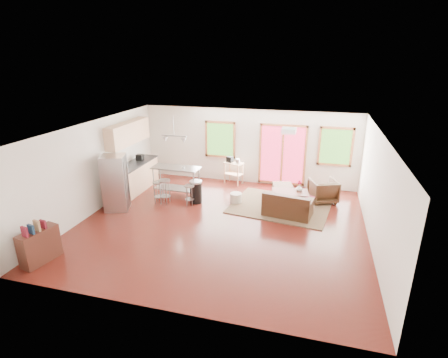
% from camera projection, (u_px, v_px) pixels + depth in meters
% --- Properties ---
extents(floor, '(7.50, 7.00, 0.02)m').
position_uv_depth(floor, '(221.00, 225.00, 9.41)').
color(floor, '#3E110C').
rests_on(floor, ground).
extents(ceiling, '(7.50, 7.00, 0.02)m').
position_uv_depth(ceiling, '(221.00, 129.00, 8.54)').
color(ceiling, white).
rests_on(ceiling, ground).
extents(back_wall, '(7.50, 0.02, 2.60)m').
position_uv_depth(back_wall, '(248.00, 147.00, 12.16)').
color(back_wall, silver).
rests_on(back_wall, ground).
extents(left_wall, '(0.02, 7.00, 2.60)m').
position_uv_depth(left_wall, '(94.00, 167.00, 9.91)').
color(left_wall, silver).
rests_on(left_wall, ground).
extents(right_wall, '(0.02, 7.00, 2.60)m').
position_uv_depth(right_wall, '(378.00, 193.00, 8.04)').
color(right_wall, silver).
rests_on(right_wall, ground).
extents(front_wall, '(7.50, 0.02, 2.60)m').
position_uv_depth(front_wall, '(164.00, 248.00, 5.78)').
color(front_wall, silver).
rests_on(front_wall, ground).
extents(window_left, '(1.10, 0.05, 1.30)m').
position_uv_depth(window_left, '(220.00, 140.00, 12.30)').
color(window_left, '#315C1E').
rests_on(window_left, back_wall).
extents(french_doors, '(1.60, 0.05, 2.10)m').
position_uv_depth(french_doors, '(282.00, 155.00, 11.89)').
color(french_doors, '#BD2748').
rests_on(french_doors, back_wall).
extents(window_right, '(1.10, 0.05, 1.30)m').
position_uv_depth(window_right, '(336.00, 147.00, 11.33)').
color(window_right, '#315C1E').
rests_on(window_right, back_wall).
extents(rug, '(3.10, 2.55, 0.03)m').
position_uv_depth(rug, '(280.00, 206.00, 10.50)').
color(rug, '#475C3C').
rests_on(rug, floor).
extents(loveseat, '(1.43, 0.95, 0.71)m').
position_uv_depth(loveseat, '(287.00, 207.00, 9.83)').
color(loveseat, '#321E11').
rests_on(loveseat, floor).
extents(coffee_table, '(1.15, 0.78, 0.43)m').
position_uv_depth(coffee_table, '(290.00, 193.00, 10.53)').
color(coffee_table, '#3E1D14').
rests_on(coffee_table, floor).
extents(armchair, '(0.98, 0.95, 0.79)m').
position_uv_depth(armchair, '(323.00, 190.00, 10.76)').
color(armchair, '#321E11').
rests_on(armchair, floor).
extents(ottoman, '(0.74, 0.74, 0.40)m').
position_uv_depth(ottoman, '(282.00, 190.00, 11.26)').
color(ottoman, '#321E11').
rests_on(ottoman, floor).
extents(pouf, '(0.37, 0.37, 0.31)m').
position_uv_depth(pouf, '(236.00, 198.00, 10.74)').
color(pouf, beige).
rests_on(pouf, floor).
extents(vase, '(0.25, 0.25, 0.34)m').
position_uv_depth(vase, '(299.00, 188.00, 10.57)').
color(vase, silver).
rests_on(vase, coffee_table).
extents(book, '(0.20, 0.11, 0.28)m').
position_uv_depth(book, '(307.00, 193.00, 10.13)').
color(book, maroon).
rests_on(book, coffee_table).
extents(cabinets, '(0.64, 2.24, 2.30)m').
position_uv_depth(cabinets, '(133.00, 164.00, 11.51)').
color(cabinets, '#DDA87F').
rests_on(cabinets, floor).
extents(refrigerator, '(0.82, 0.81, 1.64)m').
position_uv_depth(refrigerator, '(116.00, 183.00, 10.11)').
color(refrigerator, '#B7BABC').
rests_on(refrigerator, floor).
extents(island, '(1.54, 0.65, 0.96)m').
position_uv_depth(island, '(176.00, 176.00, 11.14)').
color(island, '#B7BABC').
rests_on(island, floor).
extents(cup, '(0.13, 0.12, 0.11)m').
position_uv_depth(cup, '(184.00, 167.00, 10.87)').
color(cup, white).
rests_on(cup, island).
extents(bar_stool_a, '(0.33, 0.33, 0.69)m').
position_uv_depth(bar_stool_a, '(158.00, 187.00, 10.62)').
color(bar_stool_a, '#B7BABC').
rests_on(bar_stool_a, floor).
extents(bar_stool_b, '(0.39, 0.39, 0.76)m').
position_uv_depth(bar_stool_b, '(165.00, 186.00, 10.59)').
color(bar_stool_b, '#B7BABC').
rests_on(bar_stool_b, floor).
extents(bar_stool_c, '(0.36, 0.36, 0.64)m').
position_uv_depth(bar_stool_c, '(189.00, 190.00, 10.48)').
color(bar_stool_c, '#B7BABC').
rests_on(bar_stool_c, floor).
extents(trash_can, '(0.40, 0.40, 0.70)m').
position_uv_depth(trash_can, '(196.00, 192.00, 10.71)').
color(trash_can, black).
rests_on(trash_can, floor).
extents(kitchen_cart, '(0.73, 0.59, 0.97)m').
position_uv_depth(kitchen_cart, '(233.00, 166.00, 12.21)').
color(kitchen_cart, '#DDA87F').
rests_on(kitchen_cart, floor).
extents(bookshelf, '(0.49, 0.90, 1.01)m').
position_uv_depth(bookshelf, '(39.00, 245.00, 7.61)').
color(bookshelf, '#3E1D14').
rests_on(bookshelf, floor).
extents(ceiling_flush, '(0.35, 0.35, 0.12)m').
position_uv_depth(ceiling_flush, '(289.00, 131.00, 8.71)').
color(ceiling_flush, white).
rests_on(ceiling_flush, ceiling).
extents(pendant_light, '(0.80, 0.18, 0.79)m').
position_uv_depth(pendant_light, '(174.00, 139.00, 10.61)').
color(pendant_light, gray).
rests_on(pendant_light, ceiling).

